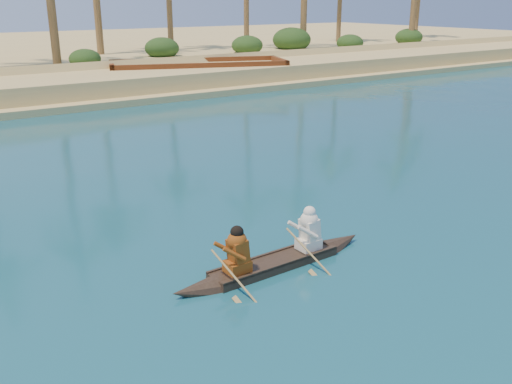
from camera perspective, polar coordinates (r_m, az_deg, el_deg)
canoe at (r=12.08m, az=1.86°, el=-6.43°), size 4.89×0.77×1.34m
barge_right at (r=38.22m, az=-5.75°, el=11.58°), size 11.87×7.38×1.88m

